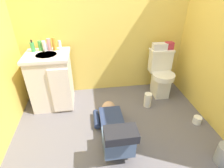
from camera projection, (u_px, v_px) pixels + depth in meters
The scene contains 16 objects.
ground_plane at pixel (114, 128), 2.37m from camera, with size 3.06×2.97×0.04m, color #605C62.
wall_back at pixel (104, 17), 2.62m from camera, with size 2.72×0.08×2.40m, color #E5C253.
toilet at pixel (161, 74), 2.87m from camera, with size 0.36×0.46×0.75m.
vanity_cabinet at pixel (52, 80), 2.60m from camera, with size 0.60×0.53×0.82m.
faucet at pixel (47, 47), 2.49m from camera, with size 0.02×0.02×0.10m, color silver.
person_plumber at pixel (114, 129), 2.08m from camera, with size 0.38×1.06×0.52m.
tissue_box at pixel (160, 46), 2.72m from camera, with size 0.22×0.11×0.10m, color silver.
toiletry_bag at pixel (169, 46), 2.74m from camera, with size 0.12×0.09×0.11m, color #B22D3F.
soap_dispenser at pixel (33, 47), 2.44m from camera, with size 0.06×0.06×0.17m.
bottle_green at pixel (40, 46), 2.47m from camera, with size 0.05×0.05×0.14m, color #4DA248.
bottle_white at pixel (44, 46), 2.46m from camera, with size 0.05×0.05×0.14m, color white.
bottle_pink at pixel (49, 44), 2.48m from camera, with size 0.05×0.05×0.17m, color pink.
bottle_amber at pixel (54, 44), 2.48m from camera, with size 0.05×0.05×0.18m, color orange.
bottle_clear at pixel (60, 45), 2.51m from camera, with size 0.04×0.04×0.13m, color silver.
paper_towel_roll at pixel (148, 100), 2.69m from camera, with size 0.11×0.11×0.22m, color white.
toilet_paper_roll at pixel (197, 120), 2.40m from camera, with size 0.11×0.11×0.10m, color white.
Camera 1 is at (-0.29, -1.71, 1.70)m, focal length 28.57 mm.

